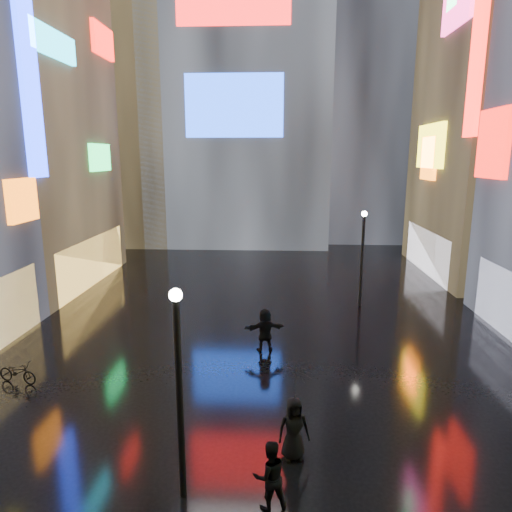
{
  "coord_description": "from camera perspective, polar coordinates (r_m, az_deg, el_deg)",
  "views": [
    {
      "loc": [
        0.67,
        -1.68,
        8.01
      ],
      "look_at": [
        0.0,
        12.0,
        5.0
      ],
      "focal_mm": 32.0,
      "sensor_mm": 36.0,
      "label": 1
    }
  ],
  "objects": [
    {
      "name": "tower_flank_left",
      "position": [
        46.35,
        -16.5,
        18.1
      ],
      "size": [
        10.0,
        10.0,
        26.0
      ],
      "primitive_type": "cube",
      "color": "black",
      "rests_on": "ground"
    },
    {
      "name": "tower_main",
      "position": [
        47.61,
        -1.95,
        28.24
      ],
      "size": [
        16.0,
        14.2,
        42.0
      ],
      "color": "black",
      "rests_on": "ground"
    },
    {
      "name": "pedestrian_1",
      "position": [
        11.62,
        1.74,
        -25.72
      ],
      "size": [
        0.97,
        0.85,
        1.68
      ],
      "primitive_type": "imported",
      "rotation": [
        0.0,
        0.0,
        3.44
      ],
      "color": "black",
      "rests_on": "ground"
    },
    {
      "name": "pedestrian_4",
      "position": [
        13.08,
        4.74,
        -20.7
      ],
      "size": [
        0.95,
        0.71,
        1.75
      ],
      "primitive_type": "imported",
      "rotation": [
        0.0,
        0.0,
        0.19
      ],
      "color": "black",
      "rests_on": "ground"
    },
    {
      "name": "tower_flank_right",
      "position": [
        49.23,
        13.56,
        22.6
      ],
      "size": [
        12.0,
        12.0,
        34.0
      ],
      "primitive_type": "cube",
      "color": "black",
      "rests_on": "ground"
    },
    {
      "name": "building_left_far",
      "position": [
        32.44,
        -29.35,
        16.13
      ],
      "size": [
        10.28,
        12.0,
        22.0
      ],
      "color": "black",
      "rests_on": "ground"
    },
    {
      "name": "ground",
      "position": [
        23.12,
        0.98,
        -7.87
      ],
      "size": [
        140.0,
        140.0,
        0.0
      ],
      "primitive_type": "plane",
      "color": "black",
      "rests_on": "ground"
    },
    {
      "name": "lamp_near",
      "position": [
        10.92,
        -9.6,
        -15.45
      ],
      "size": [
        0.3,
        0.3,
        5.2
      ],
      "color": "black",
      "rests_on": "ground"
    },
    {
      "name": "umbrella_2",
      "position": [
        12.42,
        4.85,
        -15.67
      ],
      "size": [
        1.29,
        1.3,
        0.85
      ],
      "primitive_type": "imported",
      "rotation": [
        0.0,
        0.0,
        3.75
      ],
      "color": "black",
      "rests_on": "pedestrian_4"
    },
    {
      "name": "lamp_far",
      "position": [
        24.94,
        13.15,
        0.35
      ],
      "size": [
        0.3,
        0.3,
        5.2
      ],
      "color": "black",
      "rests_on": "ground"
    },
    {
      "name": "pedestrian_5",
      "position": [
        19.24,
        1.13,
        -9.25
      ],
      "size": [
        1.77,
        0.89,
        1.83
      ],
      "primitive_type": "imported",
      "rotation": [
        0.0,
        0.0,
        3.36
      ],
      "color": "black",
      "rests_on": "ground"
    },
    {
      "name": "bicycle",
      "position": [
        18.96,
        -27.65,
        -12.74
      ],
      "size": [
        1.64,
        0.89,
        0.82
      ],
      "primitive_type": "imported",
      "rotation": [
        0.0,
        0.0,
        1.34
      ],
      "color": "black",
      "rests_on": "ground"
    }
  ]
}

